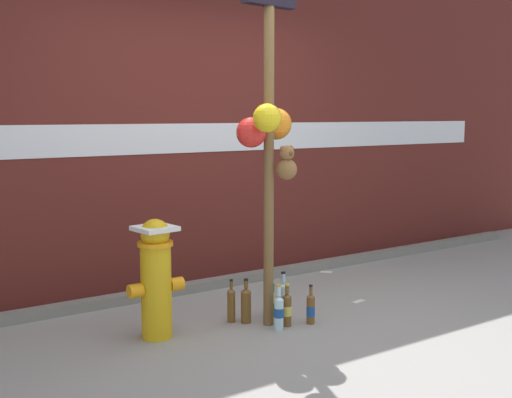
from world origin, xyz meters
The scene contains 14 objects.
ground_plane centered at (0.00, 0.00, 0.00)m, with size 14.00×14.00×0.00m, color gray.
building_wall centered at (0.00, 1.84, 1.60)m, with size 10.00×0.21×3.21m.
curb_strip centered at (0.00, 1.44, 0.04)m, with size 8.00×0.12×0.08m, color slate.
memorial_post centered at (-0.17, 0.36, 1.59)m, with size 0.45×0.43×2.60m.
fire_hydrant centered at (-0.94, 0.57, 0.43)m, with size 0.39×0.28×0.82m.
bottle_0 centered at (-0.03, 0.52, 0.15)m, with size 0.06×0.06×0.37m.
bottle_1 centered at (0.11, 0.21, 0.11)m, with size 0.06×0.06×0.29m.
bottle_2 centered at (-0.27, 0.49, 0.14)m, with size 0.08×0.08×0.33m.
bottle_3 centered at (-0.07, 0.27, 0.13)m, with size 0.07×0.07×0.31m.
bottle_4 centered at (-0.16, 0.23, 0.13)m, with size 0.07×0.07×0.33m.
bottle_5 centered at (0.00, 0.40, 0.15)m, with size 0.07×0.07×0.36m.
bottle_6 centered at (-0.35, 0.56, 0.13)m, with size 0.06×0.06×0.32m.
litter_0 centered at (0.78, 0.42, 0.00)m, with size 0.12×0.05×0.01m, color silver.
litter_1 centered at (1.19, 1.31, 0.00)m, with size 0.07×0.11×0.01m, color silver.
Camera 1 is at (-2.74, -3.27, 1.51)m, focal length 44.77 mm.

